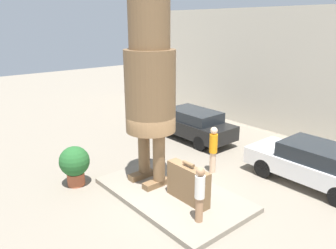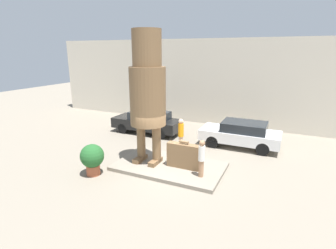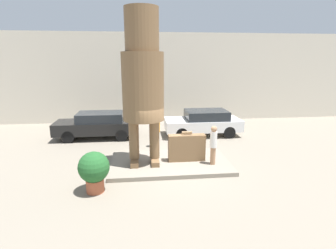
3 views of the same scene
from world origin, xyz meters
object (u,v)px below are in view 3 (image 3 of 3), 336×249
Objects in this scene: planter_pot at (94,169)px; statue_figure at (143,77)px; tourist at (213,143)px; parked_car_white at (203,122)px; worker_hivis at (157,129)px; giant_suitcase at (187,148)px; parked_car_black at (98,124)px.

statue_figure is at bearing 49.51° from planter_pot.
tourist is 0.37× the size of parked_car_white.
worker_hivis is (2.37, 4.35, 0.17)m from planter_pot.
giant_suitcase is 0.96× the size of tourist.
giant_suitcase is 6.05m from parked_car_black.
worker_hivis is at bearing 74.18° from statue_figure.
statue_figure is 5.78m from parked_car_black.
statue_figure is 3.84m from tourist.
parked_car_white is (0.77, 4.78, -0.26)m from tourist.
worker_hivis is at bearing 34.32° from parked_car_white.
parked_car_white reaches higher than planter_pot.
statue_figure is at bearing 120.17° from parked_car_black.
giant_suitcase is at bearing 67.57° from parked_car_white.
parked_car_black is 1.04× the size of parked_car_white.
giant_suitcase is at bearing 30.47° from planter_pot.
statue_figure reaches higher than giant_suitcase.
giant_suitcase is at bearing 1.51° from statue_figure.
parked_car_black is at bearing 135.00° from giant_suitcase.
tourist reaches higher than parked_car_black.
giant_suitcase is at bearing -64.62° from worker_hivis.
planter_pot is 4.96m from worker_hivis.
parked_car_black is 6.37m from planter_pot.
worker_hivis is (0.67, 2.36, -2.70)m from statue_figure.
tourist is 4.71m from planter_pot.
statue_figure is 1.38× the size of parked_car_white.
parked_car_black is at bearing 97.34° from planter_pot.
tourist reaches higher than planter_pot.
worker_hivis reaches higher than parked_car_white.
tourist is 4.85m from parked_car_white.
statue_figure is 3.37× the size of worker_hivis.
giant_suitcase reaches higher than planter_pot.
statue_figure reaches higher than parked_car_white.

